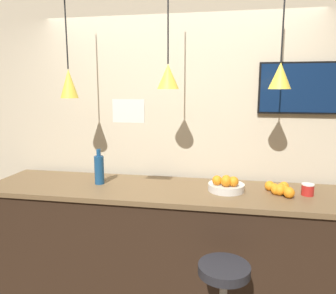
{
  "coord_description": "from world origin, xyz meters",
  "views": [
    {
      "loc": [
        0.48,
        -1.89,
        1.84
      ],
      "look_at": [
        0.0,
        0.69,
        1.37
      ],
      "focal_mm": 35.0,
      "sensor_mm": 36.0,
      "label": 1
    }
  ],
  "objects_px": {
    "fruit_bowl": "(226,185)",
    "spread_jar": "(308,190)",
    "juice_bottle": "(99,169)",
    "mounted_tv": "(303,88)"
  },
  "relations": [
    {
      "from": "mounted_tv",
      "to": "spread_jar",
      "type": "bearing_deg",
      "value": -89.48
    },
    {
      "from": "juice_bottle",
      "to": "mounted_tv",
      "type": "bearing_deg",
      "value": 13.08
    },
    {
      "from": "juice_bottle",
      "to": "mounted_tv",
      "type": "xyz_separation_m",
      "value": [
        1.71,
        0.4,
        0.69
      ]
    },
    {
      "from": "juice_bottle",
      "to": "mounted_tv",
      "type": "relative_size",
      "value": 0.41
    },
    {
      "from": "juice_bottle",
      "to": "mounted_tv",
      "type": "distance_m",
      "value": 1.89
    },
    {
      "from": "fruit_bowl",
      "to": "spread_jar",
      "type": "distance_m",
      "value": 0.63
    },
    {
      "from": "fruit_bowl",
      "to": "juice_bottle",
      "type": "xyz_separation_m",
      "value": [
        -1.09,
        0.02,
        0.08
      ]
    },
    {
      "from": "spread_jar",
      "to": "fruit_bowl",
      "type": "bearing_deg",
      "value": -178.55
    },
    {
      "from": "fruit_bowl",
      "to": "mounted_tv",
      "type": "bearing_deg",
      "value": 33.59
    },
    {
      "from": "spread_jar",
      "to": "mounted_tv",
      "type": "distance_m",
      "value": 0.87
    }
  ]
}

